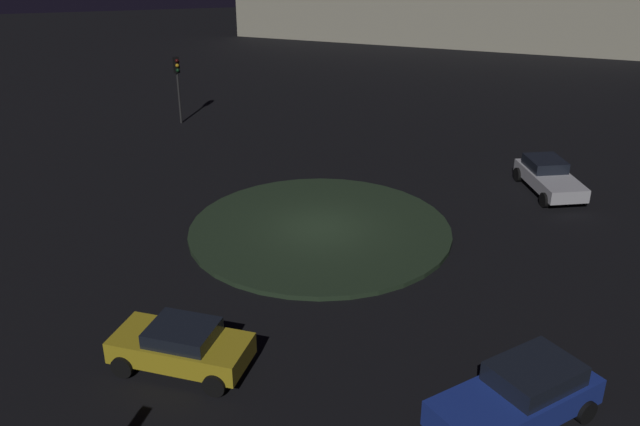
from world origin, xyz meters
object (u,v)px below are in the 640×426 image
object	(u,v)px
car_blue	(519,396)
car_yellow	(181,346)
traffic_light_north	(178,77)
car_white	(549,177)

from	to	relation	value
car_blue	car_yellow	bearing A→B (deg)	-46.00
traffic_light_north	car_white	bearing A→B (deg)	31.57
car_white	car_yellow	bearing A→B (deg)	-55.19
car_blue	traffic_light_north	xyz separation A→B (m)	(-8.11, 27.25, 1.94)
car_yellow	car_white	distance (m)	19.14
car_blue	car_white	world-z (taller)	car_blue
car_blue	traffic_light_north	world-z (taller)	traffic_light_north
traffic_light_north	car_yellow	bearing A→B (deg)	-19.24
car_white	car_blue	bearing A→B (deg)	-26.51
car_yellow	car_white	world-z (taller)	car_yellow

